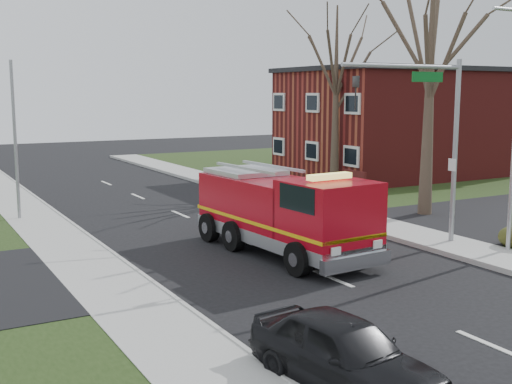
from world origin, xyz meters
TOP-DOWN VIEW (x-y plane):
  - ground at (0.00, 0.00)m, footprint 120.00×120.00m
  - sidewalk_right at (6.20, 0.00)m, footprint 2.40×80.00m
  - sidewalk_left at (-6.20, 0.00)m, footprint 2.40×80.00m
  - brick_building at (19.00, 18.00)m, footprint 15.40×10.40m
  - health_center_sign at (10.50, 12.50)m, footprint 0.12×2.00m
  - bare_tree_near at (9.50, 6.00)m, footprint 6.00×6.00m
  - bare_tree_far at (11.00, 15.00)m, footprint 5.25×5.25m
  - traffic_signal_mast at (5.21, 1.50)m, footprint 5.29×0.18m
  - utility_pole_far at (-6.80, 14.00)m, footprint 0.14×0.14m
  - fire_engine at (0.34, 3.37)m, footprint 3.36×7.85m
  - parked_car_maroon at (-4.18, -6.07)m, footprint 2.29×4.46m

SIDE VIEW (x-z plane):
  - ground at x=0.00m, z-range 0.00..0.00m
  - sidewalk_right at x=6.20m, z-range 0.00..0.15m
  - sidewalk_left at x=-6.20m, z-range 0.00..0.15m
  - parked_car_maroon at x=-4.18m, z-range 0.00..1.45m
  - health_center_sign at x=10.50m, z-range 0.18..1.58m
  - fire_engine at x=0.34m, z-range -0.15..2.95m
  - utility_pole_far at x=-6.80m, z-range 0.00..7.00m
  - brick_building at x=19.00m, z-range 0.03..7.28m
  - traffic_signal_mast at x=5.21m, z-range 1.31..8.11m
  - bare_tree_far at x=11.00m, z-range 1.24..11.74m
  - bare_tree_near at x=9.50m, z-range 1.41..13.41m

